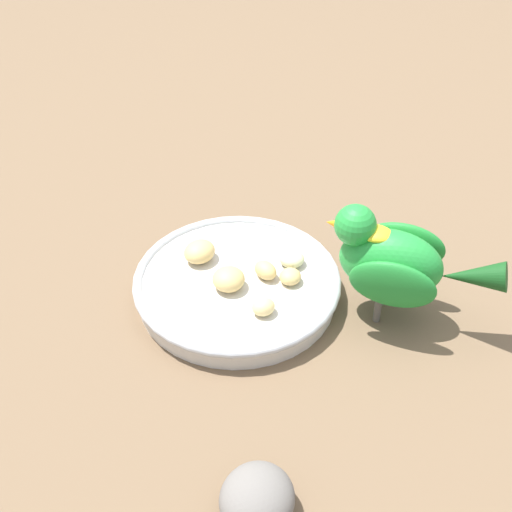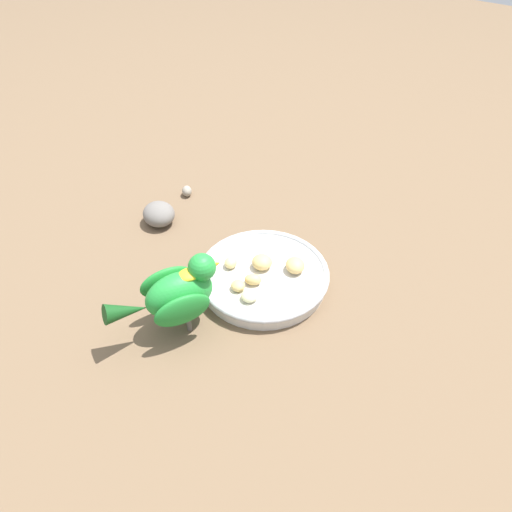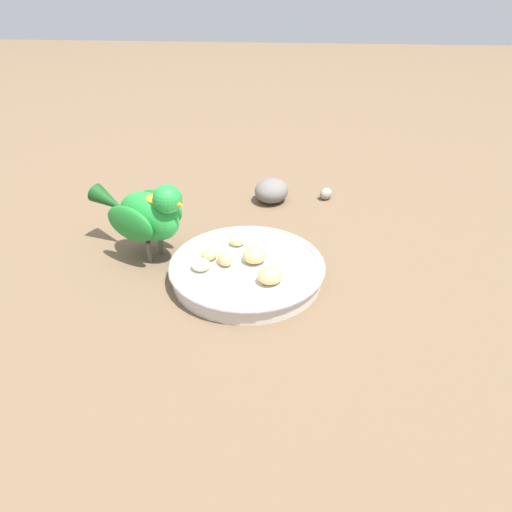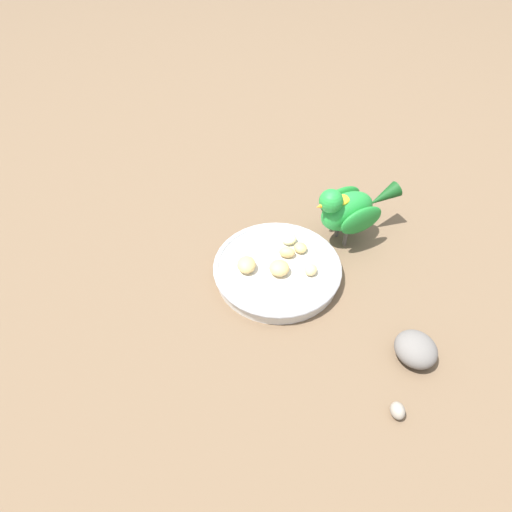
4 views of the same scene
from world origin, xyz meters
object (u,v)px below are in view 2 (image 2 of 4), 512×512
Objects in this scene: apple_piece_4 at (238,286)px; apple_piece_5 at (253,280)px; parrot at (177,293)px; feeding_bowl at (264,277)px; apple_piece_3 at (250,296)px; pebble_0 at (187,191)px; apple_piece_0 at (262,262)px; apple_piece_1 at (295,265)px; apple_piece_2 at (231,263)px; rock_large at (159,214)px.

apple_piece_4 is 0.03m from apple_piece_5.
apple_piece_4 is at bearing 5.49° from parrot.
apple_piece_3 reaches higher than feeding_bowl.
apple_piece_5 is at bearing -119.55° from pebble_0.
pebble_0 is at bearing 66.57° from apple_piece_0.
apple_piece_4 is at bearing -124.54° from pebble_0.
apple_piece_0 is 1.44× the size of apple_piece_4.
apple_piece_4 is at bearing 149.32° from apple_piece_1.
feeding_bowl is at bearing -15.74° from apple_piece_4.
apple_piece_4 is 0.12m from parrot.
apple_piece_2 is at bearing -123.11° from pebble_0.
apple_piece_3 reaches higher than pebble_0.
apple_piece_1 is at bearing -30.68° from apple_piece_4.
apple_piece_4 is at bearing -131.33° from apple_piece_2.
apple_piece_3 is at bearing -122.43° from apple_piece_2.
feeding_bowl reaches higher than pebble_0.
feeding_bowl is 0.07m from apple_piece_2.
feeding_bowl is 3.35× the size of rock_large.
apple_piece_0 is 0.18m from parrot.
apple_piece_1 is 0.22m from parrot.
apple_piece_0 reaches higher than apple_piece_3.
parrot is at bearing 155.83° from apple_piece_5.
apple_piece_1 is at bearing -87.94° from rock_large.
parrot reaches higher than apple_piece_3.
apple_piece_0 and apple_piece_1 have the same top height.
apple_piece_5 is 0.28m from rock_large.
apple_piece_3 is at bearing -105.50° from apple_piece_4.
feeding_bowl is 0.03m from apple_piece_0.
apple_piece_3 is at bearing -122.95° from pebble_0.
rock_large is at bearing 78.19° from apple_piece_2.
parrot reaches higher than feeding_bowl.
parrot is (-0.20, 0.10, 0.04)m from apple_piece_1.
apple_piece_4 is at bearing 151.14° from apple_piece_5.
apple_piece_3 is at bearing -161.00° from apple_piece_0.
apple_piece_0 is at bearing 116.19° from apple_piece_1.
apple_piece_5 is at bearing 148.66° from apple_piece_1.
apple_piece_2 is at bearing 122.79° from apple_piece_0.
apple_piece_0 is 0.06m from apple_piece_2.
rock_large is (0.19, 0.22, -0.06)m from parrot.
apple_piece_1 is 0.08m from apple_piece_5.
feeding_bowl is 0.06m from apple_piece_1.
apple_piece_1 is 0.11m from apple_piece_4.
apple_piece_4 is 0.96× the size of pebble_0.
parrot reaches higher than apple_piece_2.
pebble_0 is at bearing 55.46° from apple_piece_4.
pebble_0 is (0.16, 0.29, -0.02)m from apple_piece_5.
parrot is (-0.14, -0.00, 0.04)m from apple_piece_2.
apple_piece_4 is (-0.07, 0.00, -0.00)m from apple_piece_0.
feeding_bowl is at bearing -95.56° from rock_large.
apple_piece_2 is at bearing 77.31° from apple_piece_5.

